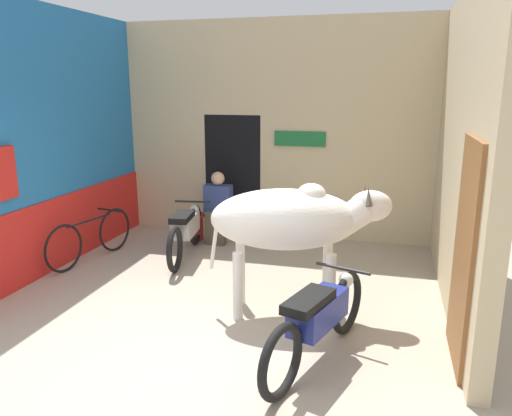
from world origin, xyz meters
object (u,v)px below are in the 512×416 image
(plastic_stool, at_px, (196,226))
(bicycle, at_px, (91,238))
(motorcycle_near, at_px, (318,318))
(shopkeeper_seated, at_px, (217,206))
(motorcycle_far, at_px, (186,229))
(cow, at_px, (292,220))

(plastic_stool, bearing_deg, bicycle, -129.05)
(motorcycle_near, distance_m, shopkeeper_seated, 3.90)
(plastic_stool, bearing_deg, motorcycle_near, -52.65)
(motorcycle_near, distance_m, motorcycle_far, 3.41)
(motorcycle_far, bearing_deg, cow, -37.84)
(shopkeeper_seated, bearing_deg, motorcycle_far, -106.06)
(bicycle, bearing_deg, cow, -16.81)
(cow, relative_size, shopkeeper_seated, 1.73)
(bicycle, distance_m, plastic_stool, 1.77)
(bicycle, bearing_deg, motorcycle_far, 21.51)
(cow, xyz_separation_m, plastic_stool, (-2.09, 2.34, -0.85))
(motorcycle_far, height_order, bicycle, motorcycle_far)
(motorcycle_far, bearing_deg, motorcycle_near, -46.29)
(cow, xyz_separation_m, motorcycle_far, (-1.91, 1.48, -0.66))
(plastic_stool, bearing_deg, cow, -48.27)
(motorcycle_near, height_order, bicycle, motorcycle_near)
(shopkeeper_seated, bearing_deg, motorcycle_near, -56.92)
(motorcycle_far, relative_size, bicycle, 1.13)
(shopkeeper_seated, bearing_deg, bicycle, -139.40)
(motorcycle_near, xyz_separation_m, shopkeeper_seated, (-2.12, 3.26, 0.18))
(bicycle, bearing_deg, shopkeeper_seated, 40.60)
(motorcycle_far, bearing_deg, plastic_stool, 102.04)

